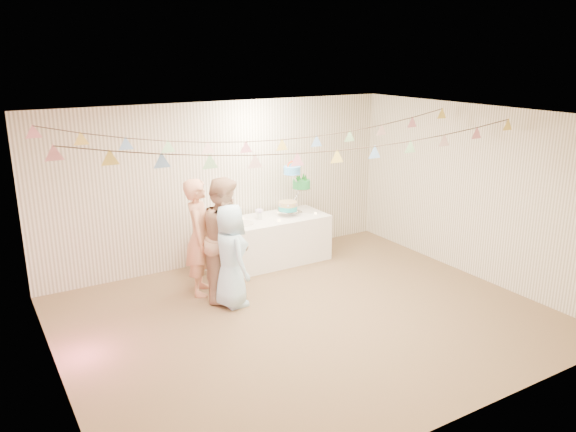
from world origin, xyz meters
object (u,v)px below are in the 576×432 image
cake_stand (294,189)px  person_adult_a (200,237)px  table (267,241)px  person_adult_b (226,238)px  person_child (231,256)px

cake_stand → person_adult_a: person_adult_a is taller
table → person_adult_a: bearing=-158.4°
table → person_adult_b: (-1.11, -0.86, 0.48)m
cake_stand → person_adult_b: (-1.66, -0.91, -0.30)m
cake_stand → person_child: size_ratio=0.58×
cake_stand → person_adult_a: 2.04m
person_adult_a → person_child: person_adult_a is taller
person_adult_b → person_child: bearing=-159.9°
person_child → person_adult_a: bearing=17.8°
person_adult_a → person_child: bearing=-133.5°
table → cake_stand: cake_stand is taller
person_adult_a → table: bearing=-39.8°
table → person_child: bearing=-136.0°
table → person_child: (-1.18, -1.14, 0.33)m
cake_stand → person_child: (-1.73, -1.19, -0.46)m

